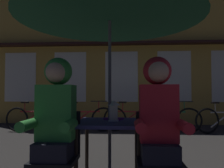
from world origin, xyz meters
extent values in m
cube|color=navy|center=(0.00, 0.00, 0.72)|extent=(0.72, 0.72, 0.04)
cylinder|color=#2D2319|center=(-0.31, -0.31, 0.35)|extent=(0.04, 0.04, 0.70)
cylinder|color=#2D2319|center=(0.31, -0.31, 0.35)|extent=(0.04, 0.04, 0.70)
cylinder|color=#2D2319|center=(-0.31, 0.31, 0.35)|extent=(0.04, 0.04, 0.70)
cylinder|color=#2D2319|center=(0.31, 0.31, 0.35)|extent=(0.04, 0.04, 0.70)
cylinder|color=#4C4C51|center=(0.00, 0.00, 1.12)|extent=(0.04, 0.04, 2.25)
cone|color=#19472D|center=(0.00, 0.00, 2.06)|extent=(2.10, 2.10, 0.38)
cube|color=white|center=(0.04, 0.01, 0.75)|extent=(0.11, 0.11, 0.02)
cube|color=white|center=(0.04, 0.01, 0.84)|extent=(0.09, 0.09, 0.16)
pyramid|color=white|center=(0.04, 0.01, 0.94)|extent=(0.11, 0.11, 0.06)
cube|color=black|center=(-0.48, -0.44, 0.43)|extent=(0.40, 0.40, 0.04)
cube|color=black|center=(-0.48, -0.26, 0.66)|extent=(0.40, 0.03, 0.42)
cube|color=black|center=(0.48, -0.44, 0.43)|extent=(0.40, 0.40, 0.04)
cube|color=black|center=(0.48, -0.26, 0.66)|extent=(0.40, 0.03, 0.42)
cube|color=black|center=(-0.48, -0.44, 0.53)|extent=(0.32, 0.36, 0.16)
cube|color=#338C38|center=(-0.48, -0.40, 0.87)|extent=(0.34, 0.22, 0.52)
cylinder|color=#338C38|center=(-0.30, -0.62, 0.78)|extent=(0.09, 0.30, 0.09)
cylinder|color=#338C38|center=(-0.66, -0.62, 0.78)|extent=(0.09, 0.30, 0.09)
sphere|color=tan|center=(-0.48, -0.40, 1.25)|extent=(0.21, 0.21, 0.21)
sphere|color=#338C38|center=(-0.48, -0.35, 1.26)|extent=(0.27, 0.27, 0.27)
cube|color=black|center=(0.48, -0.44, 0.53)|extent=(0.32, 0.36, 0.16)
cube|color=red|center=(0.48, -0.40, 0.87)|extent=(0.34, 0.22, 0.52)
cylinder|color=red|center=(0.66, -0.62, 0.78)|extent=(0.09, 0.30, 0.09)
cylinder|color=red|center=(0.30, -0.62, 0.78)|extent=(0.09, 0.30, 0.09)
sphere|color=tan|center=(0.48, -0.40, 1.25)|extent=(0.21, 0.21, 0.21)
sphere|color=red|center=(0.48, -0.35, 1.26)|extent=(0.27, 0.27, 0.27)
cube|color=gold|center=(0.02, 5.40, 3.10)|extent=(10.00, 0.60, 6.20)
cube|color=#EAE5C6|center=(-3.50, 5.09, 1.60)|extent=(1.10, 0.02, 1.70)
cube|color=#EAE5C6|center=(-1.74, 5.09, 1.60)|extent=(1.10, 0.02, 1.70)
cube|color=#EAE5C6|center=(0.02, 5.09, 1.60)|extent=(1.10, 0.02, 1.70)
cube|color=#EAE5C6|center=(1.78, 5.09, 1.60)|extent=(1.10, 0.02, 1.70)
cube|color=#331914|center=(0.02, 4.95, 2.70)|extent=(9.00, 0.36, 0.08)
torus|color=black|center=(-1.78, 3.39, 0.33)|extent=(0.66, 0.10, 0.66)
torus|color=black|center=(-2.79, 3.48, 0.33)|extent=(0.66, 0.10, 0.66)
cylinder|color=maroon|center=(-2.29, 3.44, 0.54)|extent=(0.84, 0.10, 0.04)
cylinder|color=maroon|center=(-2.41, 3.44, 0.36)|extent=(0.61, 0.08, 0.44)
cylinder|color=maroon|center=(-2.57, 3.46, 0.66)|extent=(0.02, 0.02, 0.24)
cube|color=black|center=(-2.57, 3.46, 0.79)|extent=(0.21, 0.10, 0.04)
cylinder|color=maroon|center=(-1.90, 3.40, 0.68)|extent=(0.02, 0.02, 0.28)
cylinder|color=black|center=(-1.90, 3.40, 0.82)|extent=(0.44, 0.06, 0.02)
torus|color=black|center=(-0.45, 3.65, 0.33)|extent=(0.65, 0.21, 0.66)
torus|color=black|center=(-1.44, 3.41, 0.33)|extent=(0.65, 0.21, 0.66)
cylinder|color=maroon|center=(-0.95, 3.53, 0.54)|extent=(0.82, 0.24, 0.04)
cylinder|color=maroon|center=(-1.06, 3.50, 0.36)|extent=(0.60, 0.18, 0.44)
cylinder|color=maroon|center=(-1.22, 3.46, 0.66)|extent=(0.02, 0.02, 0.24)
cube|color=black|center=(-1.22, 3.46, 0.79)|extent=(0.21, 0.13, 0.04)
cylinder|color=maroon|center=(-0.57, 3.62, 0.68)|extent=(0.02, 0.02, 0.28)
cylinder|color=black|center=(-0.57, 3.62, 0.82)|extent=(0.43, 0.13, 0.02)
torus|color=black|center=(0.86, 3.51, 0.33)|extent=(0.66, 0.19, 0.66)
torus|color=black|center=(-0.13, 3.72, 0.33)|extent=(0.66, 0.19, 0.66)
cylinder|color=maroon|center=(0.37, 3.62, 0.54)|extent=(0.83, 0.21, 0.04)
cylinder|color=maroon|center=(0.25, 3.64, 0.36)|extent=(0.60, 0.16, 0.44)
cylinder|color=maroon|center=(0.09, 3.68, 0.66)|extent=(0.02, 0.02, 0.24)
cube|color=black|center=(0.09, 3.68, 0.79)|extent=(0.21, 0.12, 0.04)
cylinder|color=maroon|center=(0.74, 3.54, 0.68)|extent=(0.02, 0.02, 0.28)
cylinder|color=black|center=(0.74, 3.54, 0.82)|extent=(0.44, 0.11, 0.02)
torus|color=black|center=(1.84, 3.57, 0.33)|extent=(0.65, 0.20, 0.66)
torus|color=black|center=(0.85, 3.81, 0.33)|extent=(0.65, 0.20, 0.66)
cylinder|color=#236B3D|center=(1.34, 3.69, 0.54)|extent=(0.82, 0.22, 0.04)
cylinder|color=#236B3D|center=(1.23, 3.72, 0.36)|extent=(0.60, 0.17, 0.44)
cylinder|color=#236B3D|center=(1.07, 3.75, 0.66)|extent=(0.02, 0.02, 0.24)
cube|color=black|center=(1.07, 3.75, 0.79)|extent=(0.21, 0.12, 0.04)
cylinder|color=#236B3D|center=(1.72, 3.60, 0.68)|extent=(0.02, 0.02, 0.28)
cylinder|color=black|center=(1.72, 3.60, 0.82)|extent=(0.43, 0.12, 0.02)
torus|color=black|center=(2.27, 3.49, 0.33)|extent=(0.66, 0.16, 0.66)
cylinder|color=#ADA89E|center=(2.65, 3.55, 0.36)|extent=(0.60, 0.14, 0.44)
cylinder|color=#ADA89E|center=(2.49, 3.53, 0.66)|extent=(0.02, 0.02, 0.24)
cube|color=black|center=(2.49, 3.53, 0.79)|extent=(0.21, 0.11, 0.04)
cube|color=#661E7A|center=(0.04, 0.14, 0.75)|extent=(0.24, 0.21, 0.02)
camera|label=1|loc=(0.19, -2.51, 1.06)|focal=36.17mm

